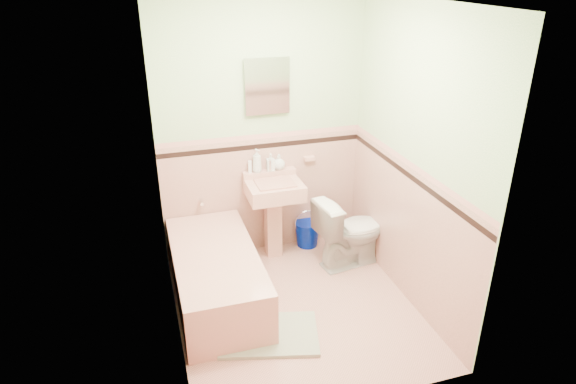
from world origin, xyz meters
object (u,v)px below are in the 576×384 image
object	(u,v)px
soap_bottle_left	(257,161)
soap_bottle_mid	(271,162)
bathtub	(216,278)
soap_bottle_right	(279,162)
bucket	(307,234)
medicine_cabinet	(267,86)
sink	(275,221)
toilet	(351,231)
shoe	(258,325)

from	to	relation	value
soap_bottle_left	soap_bottle_mid	size ratio (longest dim) A/B	1.36
bathtub	soap_bottle_mid	world-z (taller)	soap_bottle_mid
soap_bottle_mid	soap_bottle_right	size ratio (longest dim) A/B	1.11
soap_bottle_mid	bucket	size ratio (longest dim) A/B	0.63
soap_bottle_mid	bucket	distance (m)	0.91
soap_bottle_mid	soap_bottle_left	bearing A→B (deg)	180.00
medicine_cabinet	bucket	bearing A→B (deg)	-11.58
bathtub	soap_bottle_mid	size ratio (longest dim) A/B	8.86
bucket	soap_bottle_left	bearing A→B (deg)	174.42
sink	soap_bottle_mid	bearing A→B (deg)	84.80
toilet	shoe	size ratio (longest dim) A/B	5.02
soap_bottle_left	soap_bottle_right	world-z (taller)	soap_bottle_left
soap_bottle_right	shoe	size ratio (longest dim) A/B	1.07
shoe	medicine_cabinet	bearing A→B (deg)	76.83
medicine_cabinet	soap_bottle_right	xyz separation A→B (m)	(0.10, -0.03, -0.74)
medicine_cabinet	soap_bottle_left	bearing A→B (deg)	-166.04
medicine_cabinet	soap_bottle_mid	bearing A→B (deg)	-61.36
medicine_cabinet	bucket	world-z (taller)	medicine_cabinet
soap_bottle_right	bucket	xyz separation A→B (m)	(0.29, -0.05, -0.82)
bucket	toilet	bearing A→B (deg)	-57.49
soap_bottle_left	soap_bottle_mid	distance (m)	0.14
sink	soap_bottle_mid	size ratio (longest dim) A/B	4.86
bathtub	soap_bottle_right	xyz separation A→B (m)	(0.78, 0.71, 0.73)
bathtub	bucket	xyz separation A→B (m)	(1.07, 0.66, -0.09)
bathtub	soap_bottle_left	size ratio (longest dim) A/B	6.51
soap_bottle_right	soap_bottle_left	bearing A→B (deg)	180.00
sink	soap_bottle_right	world-z (taller)	soap_bottle_right
sink	medicine_cabinet	distance (m)	1.31
sink	soap_bottle_left	bearing A→B (deg)	123.83
medicine_cabinet	soap_bottle_left	xyz separation A→B (m)	(-0.12, -0.03, -0.71)
medicine_cabinet	bucket	size ratio (longest dim) A/B	1.66
medicine_cabinet	shoe	bearing A→B (deg)	-109.16
soap_bottle_right	bucket	size ratio (longest dim) A/B	0.57
sink	medicine_cabinet	size ratio (longest dim) A/B	1.86
bathtub	bucket	bearing A→B (deg)	31.67
soap_bottle_mid	bucket	world-z (taller)	soap_bottle_mid
medicine_cabinet	soap_bottle_left	distance (m)	0.72
soap_bottle_mid	medicine_cabinet	bearing A→B (deg)	118.64
sink	soap_bottle_left	distance (m)	0.62
toilet	soap_bottle_left	bearing A→B (deg)	49.05
toilet	sink	bearing A→B (deg)	55.83
soap_bottle_right	shoe	world-z (taller)	soap_bottle_right
bathtub	soap_bottle_right	size ratio (longest dim) A/B	9.86
bathtub	shoe	bearing A→B (deg)	-64.86
sink	soap_bottle_mid	distance (m)	0.58
sink	shoe	xyz separation A→B (m)	(-0.44, -1.05, -0.35)
sink	toilet	xyz separation A→B (m)	(0.68, -0.32, -0.05)
sink	medicine_cabinet	xyz separation A→B (m)	(0.00, 0.21, 1.29)
bucket	shoe	world-z (taller)	bucket
sink	shoe	size ratio (longest dim) A/B	5.77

